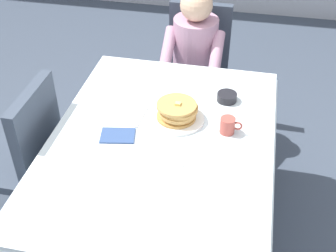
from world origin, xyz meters
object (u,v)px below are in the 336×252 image
Objects in this scene: fork_left_of_plate at (141,117)px; breakfast_stack at (178,111)px; chair_left_side at (25,151)px; spoon_near_edge at (168,162)px; dining_table_main at (161,153)px; bowl_butter at (227,97)px; knife_right_of_plate at (213,126)px; plate_breakfast at (178,119)px; chair_diner at (197,61)px; diner_person at (194,55)px; cup_coffee at (228,125)px.

breakfast_stack is at bearing -79.61° from fork_left_of_plate.
spoon_near_edge is (0.84, -0.16, 0.21)m from chair_left_side.
fork_left_of_plate reaches higher than dining_table_main.
chair_left_side is at bearing 108.41° from fork_left_of_plate.
bowl_butter is 0.55× the size of knife_right_of_plate.
dining_table_main is 0.19m from spoon_near_edge.
breakfast_stack is at bearing -135.36° from bowl_butter.
chair_left_side is 0.88m from spoon_near_edge.
chair_left_side is 0.87m from plate_breakfast.
chair_diner is 0.84m from bowl_butter.
fork_left_of_plate is 0.90× the size of knife_right_of_plate.
knife_right_of_plate is at bearing 103.11° from chair_diner.
diner_person is 0.84m from plate_breakfast.
fork_left_of_plate is (-0.14, 0.16, 0.09)m from dining_table_main.
breakfast_stack is 1.07× the size of knife_right_of_plate.
plate_breakfast is at bearing 93.13° from diner_person.
spoon_near_edge reaches higher than dining_table_main.
knife_right_of_plate is (0.19, -0.02, -0.06)m from breakfast_stack.
plate_breakfast is at bearing 98.82° from spoon_near_edge.
chair_diner is at bearing 89.75° from dining_table_main.
fork_left_of_plate is (-0.14, -1.01, 0.21)m from chair_diner.
bowl_butter is at bearing 55.28° from dining_table_main.
chair_diner is at bearing 92.56° from breakfast_stack.
chair_diner reaches higher than dining_table_main.
fork_left_of_plate is (0.63, 0.16, 0.21)m from chair_left_side.
plate_breakfast is 1.56× the size of fork_left_of_plate.
chair_left_side is 1.12m from cup_coffee.
fork_left_of_plate is at bearing -149.31° from bowl_butter.
bowl_butter is (0.28, -0.61, 0.09)m from diner_person.
chair_diner is at bearing 92.64° from plate_breakfast.
fork_left_of_plate is at bearing -75.95° from chair_left_side.
breakfast_stack is at bearing 78.91° from knife_right_of_plate.
fork_left_of_plate is (-0.14, -0.86, 0.07)m from diner_person.
chair_diner is at bearing -3.76° from fork_left_of_plate.
bowl_butter is (1.05, 0.41, 0.23)m from chair_left_side.
chair_diner is at bearing 110.08° from bowl_butter.
breakfast_stack is (0.04, -0.99, 0.27)m from chair_diner.
bowl_butter is at bearing 44.79° from plate_breakfast.
fork_left_of_plate and spoon_near_edge have the same top height.
fork_left_of_plate is 1.20× the size of spoon_near_edge.
plate_breakfast is 1.40× the size of knife_right_of_plate.
bowl_butter is 0.49m from fork_left_of_plate.
chair_left_side is at bearing 56.46° from chair_diner.
diner_person reaches higher than bowl_butter.
knife_right_of_plate is (0.38, -0.00, 0.00)m from fork_left_of_plate.
breakfast_stack reaches higher than fork_left_of_plate.
breakfast_stack is 0.27m from cup_coffee.
chair_left_side is (-0.77, 0.00, -0.12)m from dining_table_main.
plate_breakfast is (0.82, 0.18, 0.22)m from chair_left_side.
cup_coffee reaches higher than knife_right_of_plate.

